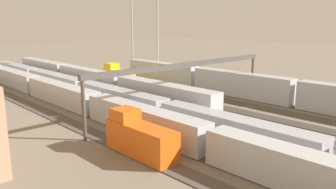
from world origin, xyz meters
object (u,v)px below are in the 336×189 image
object	(u,v)px
train_on_track_7	(139,137)
train_on_track_6	(91,103)
train_on_track_2	(118,76)
train_on_track_4	(90,81)
light_mast_0	(157,6)
light_mast_2	(132,16)
train_on_track_5	(119,100)
train_on_track_0	(296,93)
signal_gantry	(188,69)

from	to	relation	value
train_on_track_7	train_on_track_6	xyz separation A→B (m)	(19.03, -5.00, -0.09)
train_on_track_7	train_on_track_2	xyz separation A→B (m)	(39.75, -25.00, 0.00)
train_on_track_4	light_mast_0	world-z (taller)	light_mast_0
train_on_track_4	train_on_track_2	size ratio (longest dim) A/B	7.14
train_on_track_6	light_mast_2	world-z (taller)	light_mast_2
train_on_track_4	light_mast_0	bearing A→B (deg)	-83.25
train_on_track_5	train_on_track_2	size ratio (longest dim) A/B	11.98
train_on_track_4	train_on_track_2	xyz separation A→B (m)	(3.53, -10.00, -0.44)
train_on_track_4	train_on_track_2	bearing A→B (deg)	-70.57
train_on_track_0	train_on_track_7	bearing A→B (deg)	86.90
train_on_track_4	light_mast_2	xyz separation A→B (m)	(14.69, -23.24, 14.39)
train_on_track_2	train_on_track_0	bearing A→B (deg)	-166.50
light_mast_2	train_on_track_0	bearing A→B (deg)	176.49
light_mast_0	light_mast_2	size ratio (longest dim) A/B	1.17
train_on_track_7	train_on_track_2	bearing A→B (deg)	-32.17
light_mast_0	light_mast_2	world-z (taller)	light_mast_0
train_on_track_7	train_on_track_4	bearing A→B (deg)	-22.50
train_on_track_5	light_mast_2	distance (m)	45.69
train_on_track_0	signal_gantry	distance (m)	21.18
train_on_track_4	light_mast_0	distance (m)	28.24
train_on_track_0	light_mast_0	size ratio (longest dim) A/B	3.07
light_mast_2	train_on_track_5	bearing A→B (deg)	139.14
train_on_track_6	train_on_track_0	size ratio (longest dim) A/B	1.45
train_on_track_0	train_on_track_5	bearing A→B (deg)	51.11
train_on_track_0	light_mast_2	xyz separation A→B (m)	(52.80, -3.24, 14.36)
train_on_track_7	train_on_track_2	world-z (taller)	same
light_mast_2	signal_gantry	bearing A→B (deg)	153.74
train_on_track_0	light_mast_0	distance (m)	44.19
train_on_track_4	light_mast_0	size ratio (longest dim) A/B	2.29
train_on_track_7	light_mast_0	bearing A→B (deg)	-43.97
signal_gantry	light_mast_0	bearing A→B (deg)	-33.70
train_on_track_6	light_mast_0	bearing A→B (deg)	-58.58
train_on_track_5	signal_gantry	world-z (taller)	signal_gantry
train_on_track_0	light_mast_0	xyz separation A→B (m)	(40.78, -2.50, 16.84)
light_mast_0	signal_gantry	bearing A→B (deg)	146.30
train_on_track_6	signal_gantry	size ratio (longest dim) A/B	3.48
train_on_track_6	light_mast_2	xyz separation A→B (m)	(31.88, -33.24, 14.92)
train_on_track_2	train_on_track_5	bearing A→B (deg)	145.07
train_on_track_7	train_on_track_5	size ratio (longest dim) A/B	0.08
light_mast_0	train_on_track_2	bearing A→B (deg)	86.04
signal_gantry	train_on_track_6	bearing A→B (deg)	50.94
train_on_track_4	train_on_track_2	world-z (taller)	same
train_on_track_6	light_mast_2	size ratio (longest dim) A/B	5.23
train_on_track_5	signal_gantry	size ratio (longest dim) A/B	2.99
light_mast_0	signal_gantry	distance (m)	37.91
light_mast_0	signal_gantry	xyz separation A→B (m)	(-30.00, 20.00, -11.72)
train_on_track_7	light_mast_2	size ratio (longest dim) A/B	0.38
train_on_track_4	train_on_track_7	xyz separation A→B (m)	(-36.22, 15.00, -0.44)
train_on_track_7	train_on_track_6	distance (m)	19.67
train_on_track_2	light_mast_2	distance (m)	22.80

